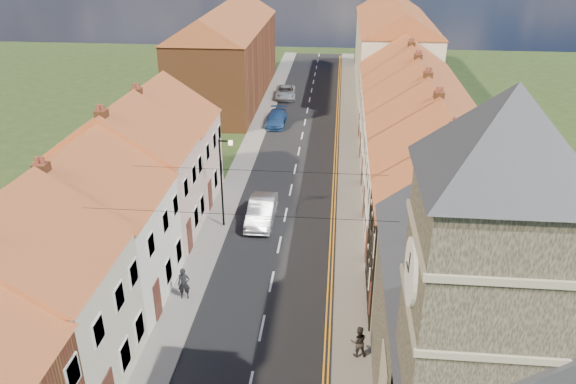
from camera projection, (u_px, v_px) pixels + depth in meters
The scene contains 22 objects.
road at pixel (295, 169), 45.71m from camera, with size 7.00×90.00×0.02m, color black.
pavement_left at pixel (242, 166), 46.06m from camera, with size 1.80×90.00×0.12m, color slate.
pavement_right at pixel (349, 170), 45.32m from camera, with size 1.80×90.00×0.12m, color slate.
church at pixel (513, 335), 18.44m from camera, with size 11.25×14.25×15.20m.
cottage_r_tudor at pixel (455, 231), 27.47m from camera, with size 8.30×5.20×9.00m.
cottage_r_white_near at pixel (439, 185), 32.31m from camera, with size 8.30×6.00×9.00m.
cottage_r_cream_mid at pixel (427, 151), 37.15m from camera, with size 8.30×5.20×9.00m.
cottage_r_pink at pixel (418, 125), 42.00m from camera, with size 8.30×6.00×9.00m.
cottage_r_white_far at pixel (410, 104), 46.85m from camera, with size 8.30×5.20×9.00m.
cottage_r_cream_far at pixel (404, 87), 51.70m from camera, with size 8.30×6.00×9.00m.
cottage_l_cream at pixel (16, 296), 22.60m from camera, with size 8.30×6.30×9.10m.
cottage_l_white at pixel (84, 223), 28.41m from camera, with size 8.30×6.90×8.80m.
cottage_l_brick_mid at pixel (126, 172), 33.82m from camera, with size 8.30×5.70×9.10m.
cottage_l_pink at pixel (155, 141), 39.09m from camera, with size 8.30×6.30×8.80m.
block_right_far at pixel (393, 46), 65.08m from camera, with size 8.30×24.20×10.50m.
block_left_far at pixel (227, 51), 62.17m from camera, with size 8.30×24.20×10.50m.
lamppost at pixel (223, 178), 35.53m from camera, with size 0.88×0.15×6.00m.
car_mid at pixel (262, 211), 37.35m from camera, with size 1.66×4.77×1.57m, color #A9ADB1.
car_far at pixel (276, 118), 55.48m from camera, with size 1.90×4.67×1.35m, color navy.
car_distant at pixel (286, 92), 64.07m from camera, with size 2.21×4.80×1.33m, color #B1B6B9.
pedestrian_left at pixel (184, 284), 29.45m from camera, with size 0.65×0.42×1.77m, color black.
pedestrian_right at pixel (359, 342), 25.52m from camera, with size 0.76×0.60×1.57m, color #282320.
Camera 1 is at (3.36, -11.90, 18.08)m, focal length 35.00 mm.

